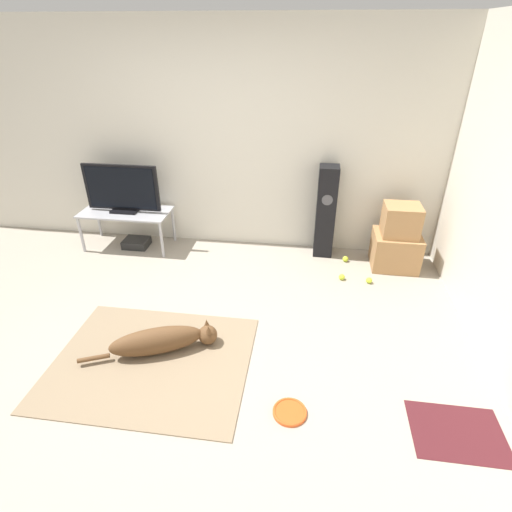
{
  "coord_description": "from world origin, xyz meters",
  "views": [
    {
      "loc": [
        1.06,
        -2.44,
        2.38
      ],
      "look_at": [
        0.59,
        0.94,
        0.45
      ],
      "focal_mm": 28.0,
      "sensor_mm": 36.0,
      "label": 1
    }
  ],
  "objects_px": {
    "dog": "(162,340)",
    "tennis_ball_near_speaker": "(345,259)",
    "frisbee": "(290,412)",
    "cardboard_box_upper": "(401,220)",
    "tennis_ball_loose_on_carpet": "(369,280)",
    "tv_stand": "(126,215)",
    "game_console": "(136,243)",
    "tv": "(122,189)",
    "cardboard_box_lower": "(395,250)",
    "tennis_ball_by_boxes": "(342,277)",
    "floor_speaker": "(326,212)"
  },
  "relations": [
    {
      "from": "cardboard_box_upper",
      "to": "tennis_ball_by_boxes",
      "type": "bearing_deg",
      "value": -147.7
    },
    {
      "from": "floor_speaker",
      "to": "tv_stand",
      "type": "bearing_deg",
      "value": -176.8
    },
    {
      "from": "tennis_ball_near_speaker",
      "to": "tennis_ball_loose_on_carpet",
      "type": "bearing_deg",
      "value": -62.59
    },
    {
      "from": "tv_stand",
      "to": "tennis_ball_near_speaker",
      "type": "xyz_separation_m",
      "value": [
        2.67,
        -0.03,
        -0.38
      ]
    },
    {
      "from": "dog",
      "to": "tennis_ball_near_speaker",
      "type": "height_order",
      "value": "dog"
    },
    {
      "from": "tv",
      "to": "tennis_ball_near_speaker",
      "type": "relative_size",
      "value": 13.64
    },
    {
      "from": "tennis_ball_near_speaker",
      "to": "tennis_ball_loose_on_carpet",
      "type": "xyz_separation_m",
      "value": [
        0.23,
        -0.44,
        0.0
      ]
    },
    {
      "from": "tv",
      "to": "game_console",
      "type": "relative_size",
      "value": 2.96
    },
    {
      "from": "tv",
      "to": "game_console",
      "type": "bearing_deg",
      "value": -9.59
    },
    {
      "from": "dog",
      "to": "cardboard_box_upper",
      "type": "bearing_deg",
      "value": 38.9
    },
    {
      "from": "dog",
      "to": "tv_stand",
      "type": "height_order",
      "value": "tv_stand"
    },
    {
      "from": "tv",
      "to": "tennis_ball_loose_on_carpet",
      "type": "distance_m",
      "value": 3.02
    },
    {
      "from": "dog",
      "to": "frisbee",
      "type": "xyz_separation_m",
      "value": [
        1.1,
        -0.48,
        -0.11
      ]
    },
    {
      "from": "game_console",
      "to": "cardboard_box_lower",
      "type": "bearing_deg",
      "value": -0.74
    },
    {
      "from": "tv_stand",
      "to": "tennis_ball_loose_on_carpet",
      "type": "relative_size",
      "value": 16.22
    },
    {
      "from": "dog",
      "to": "tennis_ball_near_speaker",
      "type": "relative_size",
      "value": 16.11
    },
    {
      "from": "dog",
      "to": "floor_speaker",
      "type": "xyz_separation_m",
      "value": [
        1.34,
        1.93,
        0.42
      ]
    },
    {
      "from": "frisbee",
      "to": "tennis_ball_loose_on_carpet",
      "type": "relative_size",
      "value": 3.72
    },
    {
      "from": "cardboard_box_lower",
      "to": "tennis_ball_near_speaker",
      "type": "height_order",
      "value": "cardboard_box_lower"
    },
    {
      "from": "cardboard_box_upper",
      "to": "game_console",
      "type": "height_order",
      "value": "cardboard_box_upper"
    },
    {
      "from": "floor_speaker",
      "to": "tennis_ball_near_speaker",
      "type": "xyz_separation_m",
      "value": [
        0.27,
        -0.17,
        -0.51
      ]
    },
    {
      "from": "cardboard_box_lower",
      "to": "floor_speaker",
      "type": "height_order",
      "value": "floor_speaker"
    },
    {
      "from": "dog",
      "to": "tv_stand",
      "type": "relative_size",
      "value": 0.99
    },
    {
      "from": "tennis_ball_loose_on_carpet",
      "to": "dog",
      "type": "bearing_deg",
      "value": -144.19
    },
    {
      "from": "floor_speaker",
      "to": "tv_stand",
      "type": "height_order",
      "value": "floor_speaker"
    },
    {
      "from": "tv_stand",
      "to": "game_console",
      "type": "bearing_deg",
      "value": -7.66
    },
    {
      "from": "tv",
      "to": "tennis_ball_by_boxes",
      "type": "xyz_separation_m",
      "value": [
        2.61,
        -0.44,
        -0.72
      ]
    },
    {
      "from": "tv",
      "to": "tennis_ball_loose_on_carpet",
      "type": "height_order",
      "value": "tv"
    },
    {
      "from": "tv",
      "to": "tennis_ball_by_boxes",
      "type": "relative_size",
      "value": 13.64
    },
    {
      "from": "tennis_ball_loose_on_carpet",
      "to": "game_console",
      "type": "distance_m",
      "value": 2.85
    },
    {
      "from": "cardboard_box_upper",
      "to": "floor_speaker",
      "type": "bearing_deg",
      "value": 166.41
    },
    {
      "from": "tennis_ball_near_speaker",
      "to": "tv",
      "type": "bearing_deg",
      "value": 179.26
    },
    {
      "from": "frisbee",
      "to": "tv_stand",
      "type": "relative_size",
      "value": 0.23
    },
    {
      "from": "frisbee",
      "to": "cardboard_box_upper",
      "type": "xyz_separation_m",
      "value": [
        1.05,
        2.21,
        0.56
      ]
    },
    {
      "from": "tv",
      "to": "game_console",
      "type": "height_order",
      "value": "tv"
    },
    {
      "from": "floor_speaker",
      "to": "game_console",
      "type": "height_order",
      "value": "floor_speaker"
    },
    {
      "from": "frisbee",
      "to": "tv",
      "type": "relative_size",
      "value": 0.27
    },
    {
      "from": "cardboard_box_upper",
      "to": "game_console",
      "type": "relative_size",
      "value": 1.26
    },
    {
      "from": "frisbee",
      "to": "cardboard_box_upper",
      "type": "relative_size",
      "value": 0.64
    },
    {
      "from": "frisbee",
      "to": "game_console",
      "type": "distance_m",
      "value": 3.07
    },
    {
      "from": "tv_stand",
      "to": "tv",
      "type": "bearing_deg",
      "value": 90.0
    },
    {
      "from": "cardboard_box_upper",
      "to": "tennis_ball_by_boxes",
      "type": "distance_m",
      "value": 0.89
    },
    {
      "from": "cardboard_box_upper",
      "to": "tv_stand",
      "type": "bearing_deg",
      "value": 178.91
    },
    {
      "from": "cardboard_box_lower",
      "to": "tennis_ball_by_boxes",
      "type": "relative_size",
      "value": 7.71
    },
    {
      "from": "game_console",
      "to": "tennis_ball_near_speaker",
      "type": "bearing_deg",
      "value": -0.46
    },
    {
      "from": "dog",
      "to": "tennis_ball_near_speaker",
      "type": "xyz_separation_m",
      "value": [
        1.61,
        1.76,
        -0.09
      ]
    },
    {
      "from": "cardboard_box_upper",
      "to": "tv",
      "type": "relative_size",
      "value": 0.43
    },
    {
      "from": "cardboard_box_lower",
      "to": "tennis_ball_loose_on_carpet",
      "type": "distance_m",
      "value": 0.55
    },
    {
      "from": "cardboard_box_upper",
      "to": "tv_stand",
      "type": "distance_m",
      "value": 3.21
    },
    {
      "from": "frisbee",
      "to": "tv_stand",
      "type": "bearing_deg",
      "value": 133.54
    }
  ]
}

